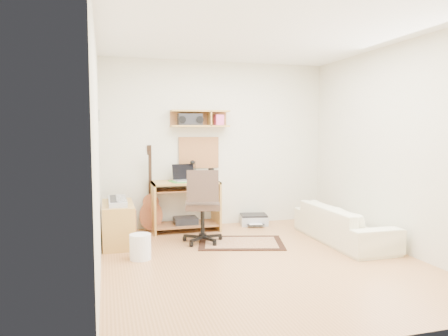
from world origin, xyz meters
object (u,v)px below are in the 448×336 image
object	(u,v)px
printer	(254,219)
sofa	(344,218)
desk	(185,206)
cabinet	(118,224)
task_chair	(203,205)

from	to	relation	value
printer	sofa	size ratio (longest dim) A/B	0.25
printer	sofa	bearing A→B (deg)	-48.18
desk	sofa	xyz separation A→B (m)	(1.95, -1.25, -0.04)
cabinet	sofa	world-z (taller)	sofa
task_chair	printer	bearing A→B (deg)	50.66
task_chair	printer	xyz separation A→B (m)	(1.04, 0.83, -0.42)
sofa	printer	bearing A→B (deg)	31.74
cabinet	printer	xyz separation A→B (m)	(2.14, 0.60, -0.19)
desk	cabinet	world-z (taller)	desk
cabinet	printer	bearing A→B (deg)	15.61
desk	cabinet	xyz separation A→B (m)	(-1.01, -0.53, -0.10)
task_chair	sofa	xyz separation A→B (m)	(1.86, -0.49, -0.18)
task_chair	sofa	size ratio (longest dim) A/B	0.60
task_chair	cabinet	size ratio (longest dim) A/B	1.13
desk	printer	world-z (taller)	desk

